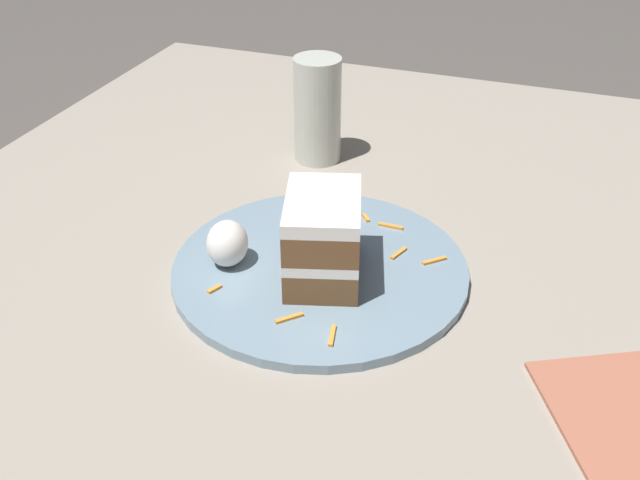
% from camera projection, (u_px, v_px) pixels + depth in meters
% --- Properties ---
extents(ground_plane, '(6.00, 6.00, 0.00)m').
position_uv_depth(ground_plane, '(349.00, 336.00, 0.73)').
color(ground_plane, '#4C4742').
rests_on(ground_plane, ground).
extents(dining_table, '(1.30, 1.10, 0.03)m').
position_uv_depth(dining_table, '(350.00, 324.00, 0.72)').
color(dining_table, gray).
rests_on(dining_table, ground).
extents(plate, '(0.30, 0.30, 0.01)m').
position_uv_depth(plate, '(320.00, 269.00, 0.76)').
color(plate, gray).
rests_on(plate, dining_table).
extents(cake_slice, '(0.12, 0.10, 0.09)m').
position_uv_depth(cake_slice, '(323.00, 237.00, 0.72)').
color(cake_slice, brown).
rests_on(cake_slice, plate).
extents(cream_dollop, '(0.05, 0.04, 0.05)m').
position_uv_depth(cream_dollop, '(227.00, 243.00, 0.75)').
color(cream_dollop, white).
rests_on(cream_dollop, plate).
extents(orange_garnish, '(0.06, 0.06, 0.01)m').
position_uv_depth(orange_garnish, '(323.00, 208.00, 0.85)').
color(orange_garnish, orange).
rests_on(orange_garnish, plate).
extents(carrot_shreds_scatter, '(0.23, 0.22, 0.00)m').
position_uv_depth(carrot_shreds_scatter, '(346.00, 268.00, 0.75)').
color(carrot_shreds_scatter, orange).
rests_on(carrot_shreds_scatter, plate).
extents(drinking_glass, '(0.06, 0.06, 0.14)m').
position_uv_depth(drinking_glass, '(317.00, 117.00, 0.95)').
color(drinking_glass, beige).
rests_on(drinking_glass, dining_table).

